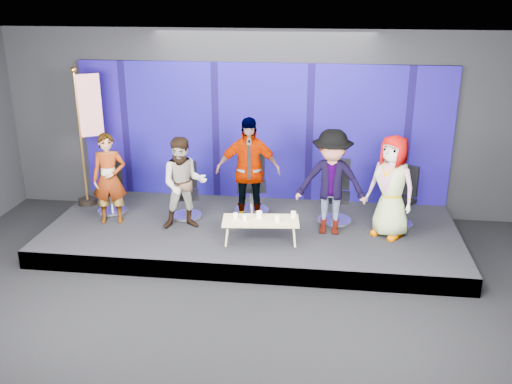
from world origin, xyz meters
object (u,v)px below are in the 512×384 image
Objects in this scene: mug_a at (235,216)px; panelist_e at (392,187)px; panelist_d at (331,182)px; mug_e at (293,214)px; panelist_c at (248,171)px; mug_b at (245,218)px; chair_a at (111,195)px; mug_c at (259,215)px; chair_d at (335,202)px; chair_c at (252,191)px; panelist_b at (184,184)px; mug_d at (277,219)px; chair_b at (186,199)px; chair_e at (399,206)px; coffee_table at (261,221)px; flag_stand at (88,133)px.

panelist_e is at bearing 11.56° from mug_a.
panelist_d is 0.82m from mug_e.
panelist_e is at bearing 3.73° from panelist_d.
mug_b is (0.07, -0.84, -0.52)m from panelist_c.
mug_e is (3.38, -0.78, 0.10)m from chair_a.
mug_c is at bearing -75.69° from panelist_c.
chair_a is at bearing -175.86° from chair_d.
mug_a is (-0.09, -1.29, 0.04)m from chair_c.
mug_d is (1.62, -0.42, -0.37)m from panelist_b.
chair_a is 1.42m from chair_b.
panelist_c is 1.63m from chair_d.
mug_d is (-2.00, -1.00, 0.08)m from chair_e.
mug_e is (-1.56, -0.35, -0.43)m from panelist_e.
chair_d is 12.22× the size of mug_a.
panelist_b is at bearing -141.88° from panelist_e.
panelist_d is 17.75× the size of mug_e.
mug_b is at bearing -20.76° from mug_a.
panelist_c is 1.78× the size of chair_e.
panelist_e is 2.19m from mug_c.
coffee_table is at bearing -129.99° from panelist_e.
chair_d is 0.64× the size of panelist_e.
panelist_d is 1.04× the size of panelist_e.
mug_b is (0.08, -1.35, 0.04)m from chair_c.
chair_a is at bearing -179.90° from chair_c.
panelist_b is 3.42m from panelist_e.
mug_a is (-0.10, -0.78, -0.52)m from panelist_c.
coffee_table is at bearing -30.47° from panelist_b.
chair_a is 0.93× the size of chair_e.
flag_stand is (-2.94, 1.29, 0.95)m from mug_a.
mug_a is at bearing -158.31° from panelist_d.
chair_d is 0.62× the size of panelist_d.
chair_e reaches higher than chair_b.
mug_d is at bearing -127.12° from panelist_e.
mug_c reaches higher than mug_d.
panelist_b is (1.52, -0.55, 0.47)m from chair_a.
mug_b is at bearing -166.21° from coffee_table.
mug_a is at bearing -170.07° from mug_e.
panelist_d is at bearing -19.56° from chair_a.
coffee_table is 11.69× the size of mug_c.
mug_d is at bearing -141.22° from mug_e.
chair_a is 2.63m from panelist_c.
panelist_d reaches higher than chair_e.
chair_a is 3.28m from mug_d.
mug_c is 3.66m from flag_stand.
chair_c is 3.19m from flag_stand.
mug_c is at bearing -30.28° from chair_a.
coffee_table is at bearing -52.62° from flag_stand.
panelist_b is 0.93× the size of panelist_e.
mug_c reaches higher than coffee_table.
panelist_c reaches higher than panelist_e.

